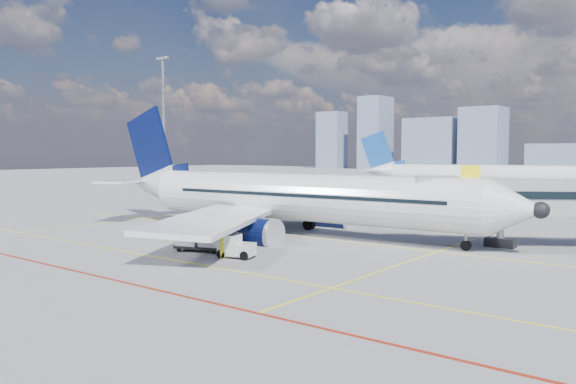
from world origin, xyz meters
name	(u,v)px	position (x,y,z in m)	size (l,w,h in m)	color
ground	(223,246)	(0.00, 0.00, 0.00)	(420.00, 420.00, 0.00)	gray
apron_markings	(179,253)	(-0.58, -3.91, 0.01)	(90.00, 35.12, 0.01)	#FFEC0D
floodlight_mast_nw	(164,120)	(-55.00, 40.00, 13.59)	(3.20, 0.61, 25.45)	gray
main_aircraft	(285,197)	(-0.90, 8.88, 3.22)	(43.42, 37.81, 12.66)	silver
second_aircraft	(469,176)	(-4.30, 64.23, 3.22)	(38.46, 33.04, 11.38)	silver
baggage_tug	(235,246)	(3.93, -2.78, 0.80)	(2.69, 2.05, 1.67)	silver
cargo_dolly	(201,236)	(0.21, -2.48, 1.09)	(3.97, 2.75, 1.99)	black
belt_loader	(209,224)	(-7.49, 5.77, 0.58)	(5.58, 2.32, 2.24)	black
ramp_worker	(223,248)	(3.56, -3.60, 0.75)	(0.55, 0.36, 1.51)	yellow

